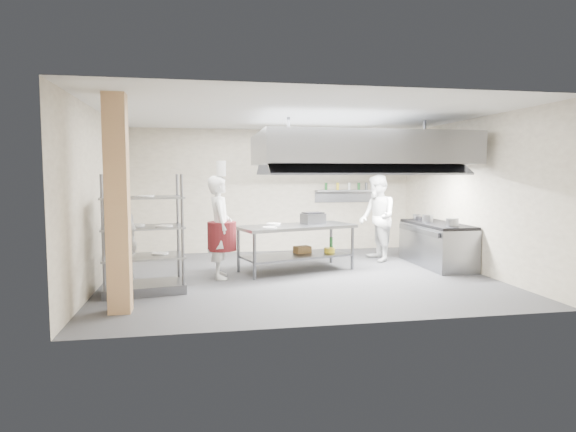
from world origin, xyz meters
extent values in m
plane|color=#2E2E31|center=(0.00, 0.00, 0.00)|extent=(7.00, 7.00, 0.00)
plane|color=silver|center=(0.00, 0.00, 3.00)|extent=(7.00, 7.00, 0.00)
plane|color=tan|center=(0.00, 3.00, 1.50)|extent=(7.00, 0.00, 7.00)
plane|color=tan|center=(-3.50, 0.00, 1.50)|extent=(0.00, 6.00, 6.00)
plane|color=tan|center=(3.50, 0.00, 1.50)|extent=(0.00, 6.00, 6.00)
cube|color=tan|center=(-2.90, -1.90, 1.50)|extent=(0.30, 0.30, 3.00)
cube|color=gray|center=(1.30, 0.40, 2.40)|extent=(4.00, 2.50, 0.60)
cube|color=white|center=(0.40, 0.40, 2.08)|extent=(1.60, 0.12, 0.04)
cube|color=white|center=(2.20, 0.40, 2.08)|extent=(1.60, 0.12, 0.04)
cube|color=gray|center=(1.80, 2.84, 1.50)|extent=(1.50, 0.28, 0.04)
cube|color=gray|center=(0.07, 0.49, 0.88)|extent=(2.48, 1.59, 0.06)
cube|color=slate|center=(0.07, 0.49, 0.30)|extent=(2.28, 1.44, 0.04)
cube|color=slate|center=(3.08, 0.50, 0.42)|extent=(0.80, 2.00, 0.84)
cube|color=black|center=(3.08, 0.50, 0.87)|extent=(0.78, 1.96, 0.06)
imported|color=white|center=(-1.44, 0.09, 0.94)|extent=(0.47, 0.70, 1.88)
imported|color=silver|center=(2.04, 1.25, 0.95)|extent=(0.72, 0.93, 1.90)
imported|color=white|center=(-3.00, -0.93, 0.84)|extent=(0.82, 1.06, 1.67)
cube|color=slate|center=(0.46, 0.68, 1.01)|extent=(0.51, 0.45, 0.21)
cube|color=brown|center=(0.23, 0.67, 0.39)|extent=(0.37, 0.30, 0.14)
cylinder|color=slate|center=(2.94, 0.65, 0.98)|extent=(0.23, 0.23, 0.16)
cylinder|color=white|center=(-2.70, -0.81, 0.61)|extent=(0.28, 0.28, 0.05)
camera|label=1|loc=(-1.79, -8.76, 1.92)|focal=30.00mm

